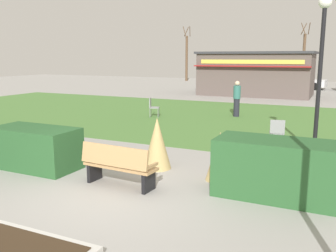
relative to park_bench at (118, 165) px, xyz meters
The scene contains 16 objects.
ground_plane 0.70m from the park_bench, 80.26° to the right, with size 80.00×80.00×0.00m, color #999691.
lawn_patch 9.74m from the park_bench, 89.49° to the left, with size 36.00×12.00×0.01m, color #4C7A38.
park_bench is the anchor object (origin of this frame).
hedge_left 2.69m from the park_bench, behind, with size 2.25×1.10×1.04m, color #28562B.
hedge_right 3.31m from the park_bench, 15.08° to the left, with size 2.42×1.10×1.17m, color #28562B.
ornamental_grass_behind_left 2.31m from the park_bench, 36.14° to the left, with size 0.64×0.64×1.14m, color tan.
ornamental_grass_behind_right 1.60m from the park_bench, 84.82° to the left, with size 0.71×0.71×1.31m, color tan.
lamppost_mid 6.49m from the park_bench, 52.89° to the left, with size 0.36×0.36×4.46m.
food_kiosk 21.16m from the park_bench, 94.28° to the left, with size 8.14×4.77×3.17m.
cafe_chair_west 9.53m from the park_bench, 113.21° to the left, with size 0.56×0.56×0.89m.
cafe_chair_east 5.73m from the park_bench, 63.77° to the left, with size 0.52×0.52×0.89m.
person_strolling 10.59m from the park_bench, 91.14° to the left, with size 0.34×0.34×1.69m.
parked_car_west_slot 28.63m from the park_bench, 99.09° to the left, with size 4.36×2.37×1.20m.
parked_car_center_slot 28.28m from the park_bench, 88.32° to the left, with size 4.36×2.37×1.20m.
tree_left_bg 36.37m from the park_bench, 110.17° to the left, with size 0.91×0.96×6.24m.
tree_right_bg 33.11m from the park_bench, 89.11° to the left, with size 0.91×0.96×6.08m.
Camera 1 is at (4.19, -6.01, 2.80)m, focal length 39.48 mm.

